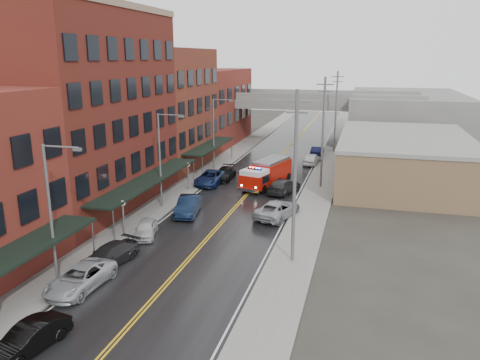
# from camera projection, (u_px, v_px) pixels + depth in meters

# --- Properties ---
(road) EXTENTS (11.00, 160.00, 0.02)m
(road) POSITION_uv_depth(u_px,v_px,m) (246.00, 195.00, 48.71)
(road) COLOR black
(road) RESTS_ON ground
(sidewalk_left) EXTENTS (3.00, 160.00, 0.15)m
(sidewalk_left) POSITION_uv_depth(u_px,v_px,m) (181.00, 190.00, 50.53)
(sidewalk_left) COLOR slate
(sidewalk_left) RESTS_ON ground
(sidewalk_right) EXTENTS (3.00, 160.00, 0.15)m
(sidewalk_right) POSITION_uv_depth(u_px,v_px,m) (317.00, 200.00, 46.85)
(sidewalk_right) COLOR slate
(sidewalk_right) RESTS_ON ground
(curb_left) EXTENTS (0.30, 160.00, 0.15)m
(curb_left) POSITION_uv_depth(u_px,v_px,m) (195.00, 191.00, 50.12)
(curb_left) COLOR gray
(curb_left) RESTS_ON ground
(curb_right) EXTENTS (0.30, 160.00, 0.15)m
(curb_right) POSITION_uv_depth(u_px,v_px,m) (300.00, 199.00, 47.27)
(curb_right) COLOR gray
(curb_right) RESTS_ON ground
(brick_building_b) EXTENTS (9.00, 20.00, 18.00)m
(brick_building_b) POSITION_uv_depth(u_px,v_px,m) (89.00, 113.00, 43.23)
(brick_building_b) COLOR #5B1E18
(brick_building_b) RESTS_ON ground
(brick_building_c) EXTENTS (9.00, 15.00, 15.00)m
(brick_building_c) POSITION_uv_depth(u_px,v_px,m) (166.00, 109.00, 59.95)
(brick_building_c) COLOR maroon
(brick_building_c) RESTS_ON ground
(brick_building_far) EXTENTS (9.00, 20.00, 12.00)m
(brick_building_far) POSITION_uv_depth(u_px,v_px,m) (210.00, 107.00, 76.67)
(brick_building_far) COLOR maroon
(brick_building_far) RESTS_ON ground
(tan_building) EXTENTS (14.00, 22.00, 5.00)m
(tan_building) POSITION_uv_depth(u_px,v_px,m) (403.00, 161.00, 53.38)
(tan_building) COLOR brown
(tan_building) RESTS_ON ground
(right_far_block) EXTENTS (18.00, 30.00, 8.00)m
(right_far_block) POSITION_uv_depth(u_px,v_px,m) (405.00, 117.00, 80.49)
(right_far_block) COLOR slate
(right_far_block) RESTS_ON ground
(awning_1) EXTENTS (2.60, 18.00, 3.09)m
(awning_1) POSITION_uv_depth(u_px,v_px,m) (149.00, 179.00, 43.30)
(awning_1) COLOR black
(awning_1) RESTS_ON ground
(awning_2) EXTENTS (2.60, 13.00, 3.09)m
(awning_2) POSITION_uv_depth(u_px,v_px,m) (210.00, 146.00, 59.64)
(awning_2) COLOR black
(awning_2) RESTS_ON ground
(globe_lamp_1) EXTENTS (0.44, 0.44, 3.12)m
(globe_lamp_1) POSITION_uv_depth(u_px,v_px,m) (123.00, 211.00, 36.67)
(globe_lamp_1) COLOR #59595B
(globe_lamp_1) RESTS_ON ground
(globe_lamp_2) EXTENTS (0.44, 0.44, 3.12)m
(globe_lamp_2) POSITION_uv_depth(u_px,v_px,m) (188.00, 170.00, 49.74)
(globe_lamp_2) COLOR #59595B
(globe_lamp_2) RESTS_ON ground
(street_lamp_0) EXTENTS (2.64, 0.22, 9.00)m
(street_lamp_0) POSITION_uv_depth(u_px,v_px,m) (53.00, 206.00, 28.50)
(street_lamp_0) COLOR #59595B
(street_lamp_0) RESTS_ON ground
(street_lamp_1) EXTENTS (2.64, 0.22, 9.00)m
(street_lamp_1) POSITION_uv_depth(u_px,v_px,m) (162.00, 155.00, 43.44)
(street_lamp_1) COLOR #59595B
(street_lamp_1) RESTS_ON ground
(street_lamp_2) EXTENTS (2.64, 0.22, 9.00)m
(street_lamp_2) POSITION_uv_depth(u_px,v_px,m) (215.00, 130.00, 58.37)
(street_lamp_2) COLOR #59595B
(street_lamp_2) RESTS_ON ground
(utility_pole_0) EXTENTS (1.80, 0.24, 12.00)m
(utility_pole_0) POSITION_uv_depth(u_px,v_px,m) (295.00, 175.00, 31.29)
(utility_pole_0) COLOR #59595B
(utility_pole_0) RESTS_ON ground
(utility_pole_1) EXTENTS (1.80, 0.24, 12.00)m
(utility_pole_1) POSITION_uv_depth(u_px,v_px,m) (323.00, 131.00, 49.95)
(utility_pole_1) COLOR #59595B
(utility_pole_1) RESTS_ON ground
(utility_pole_2) EXTENTS (1.80, 0.24, 12.00)m
(utility_pole_2) POSITION_uv_depth(u_px,v_px,m) (336.00, 111.00, 68.62)
(utility_pole_2) COLOR #59595B
(utility_pole_2) RESTS_ON ground
(overpass) EXTENTS (40.00, 10.00, 7.50)m
(overpass) POSITION_uv_depth(u_px,v_px,m) (294.00, 107.00, 77.05)
(overpass) COLOR slate
(overpass) RESTS_ON ground
(fire_truck) EXTENTS (4.77, 8.28, 2.88)m
(fire_truck) POSITION_uv_depth(u_px,v_px,m) (266.00, 173.00, 51.70)
(fire_truck) COLOR #AE1308
(fire_truck) RESTS_ON ground
(parked_car_left_1) EXTENTS (2.23, 4.49, 1.41)m
(parked_car_left_1) POSITION_uv_depth(u_px,v_px,m) (29.00, 338.00, 22.78)
(parked_car_left_1) COLOR black
(parked_car_left_1) RESTS_ON ground
(parked_car_left_2) EXTENTS (2.70, 5.33, 1.44)m
(parked_car_left_2) POSITION_uv_depth(u_px,v_px,m) (80.00, 278.00, 28.95)
(parked_car_left_2) COLOR #A8ACB0
(parked_car_left_2) RESTS_ON ground
(parked_car_left_3) EXTENTS (3.10, 5.18, 1.41)m
(parked_car_left_3) POSITION_uv_depth(u_px,v_px,m) (109.00, 255.00, 32.34)
(parked_car_left_3) COLOR black
(parked_car_left_3) RESTS_ON ground
(parked_car_left_4) EXTENTS (2.64, 4.19, 1.33)m
(parked_car_left_4) POSITION_uv_depth(u_px,v_px,m) (146.00, 229.00, 37.46)
(parked_car_left_4) COLOR silver
(parked_car_left_4) RESTS_ON ground
(parked_car_left_5) EXTENTS (2.61, 5.28, 1.67)m
(parked_car_left_5) POSITION_uv_depth(u_px,v_px,m) (188.00, 206.00, 42.69)
(parked_car_left_5) COLOR black
(parked_car_left_5) RESTS_ON ground
(parked_car_left_6) EXTENTS (2.66, 5.59, 1.54)m
(parked_car_left_6) POSITION_uv_depth(u_px,v_px,m) (210.00, 178.00, 52.76)
(parked_car_left_6) COLOR #15234F
(parked_car_left_6) RESTS_ON ground
(parked_car_left_7) EXTENTS (2.06, 4.87, 1.40)m
(parked_car_left_7) POSITION_uv_depth(u_px,v_px,m) (225.00, 174.00, 54.89)
(parked_car_left_7) COLOR black
(parked_car_left_7) RESTS_ON ground
(parked_car_right_0) EXTENTS (3.94, 6.04, 1.54)m
(parked_car_right_0) POSITION_uv_depth(u_px,v_px,m) (277.00, 209.00, 41.86)
(parked_car_right_0) COLOR #96999D
(parked_car_right_0) RESTS_ON ground
(parked_car_right_1) EXTENTS (3.37, 5.53, 1.50)m
(parked_car_right_1) POSITION_uv_depth(u_px,v_px,m) (284.00, 186.00, 49.54)
(parked_car_right_1) COLOR #27282A
(parked_car_right_1) RESTS_ON ground
(parked_car_right_2) EXTENTS (2.21, 4.62, 1.52)m
(parked_car_right_2) POSITION_uv_depth(u_px,v_px,m) (312.00, 159.00, 62.40)
(parked_car_right_2) COLOR silver
(parked_car_right_2) RESTS_ON ground
(parked_car_right_3) EXTENTS (1.62, 4.38, 1.43)m
(parked_car_right_3) POSITION_uv_depth(u_px,v_px,m) (317.00, 151.00, 67.99)
(parked_car_right_3) COLOR black
(parked_car_right_3) RESTS_ON ground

